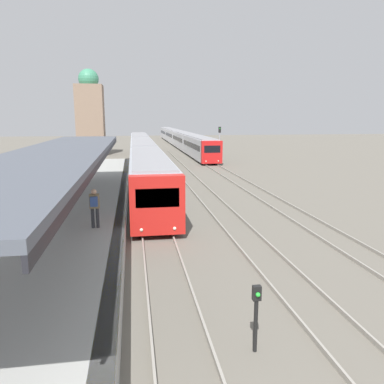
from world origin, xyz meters
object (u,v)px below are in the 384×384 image
Objects in this scene: train_far at (179,138)px; signal_mast_far at (220,140)px; person_on_platform at (94,205)px; signal_post_near at (256,311)px; train_near at (143,153)px.

signal_mast_far reaches higher than train_far.
train_far reaches higher than person_on_platform.
person_on_platform is 0.03× the size of train_far.
person_on_platform is at bearing -112.45° from signal_mast_far.
person_on_platform is 61.13m from train_far.
signal_mast_far is (12.21, 29.55, 0.88)m from person_on_platform.
signal_mast_far reaches higher than person_on_platform.
person_on_platform is 31.99m from signal_mast_far.
signal_post_near is at bearing -95.41° from train_far.
train_far is (10.88, 60.16, -0.31)m from person_on_platform.
train_far reaches higher than signal_post_near.
train_far is at bearing 79.75° from person_on_platform.
train_near is 34.83m from train_far.
train_near is at bearing 84.16° from person_on_platform.
signal_post_near is (-6.43, -67.96, -0.64)m from train_far.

